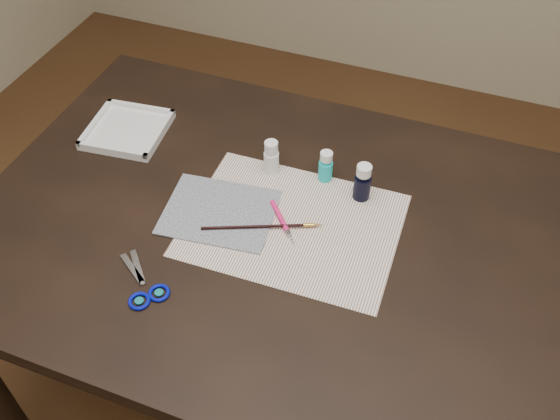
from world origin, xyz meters
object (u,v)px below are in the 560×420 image
(paint_bottle_white, at_px, (271,157))
(palette_tray, at_px, (127,129))
(paint_bottle_navy, at_px, (363,182))
(paper, at_px, (293,225))
(paint_bottle_cyan, at_px, (326,166))
(scissors, at_px, (137,279))
(canvas, at_px, (219,212))

(paint_bottle_white, xyz_separation_m, palette_tray, (-0.38, 0.00, -0.03))
(paint_bottle_navy, bearing_deg, paper, -130.22)
(paint_bottle_cyan, bearing_deg, scissors, -122.00)
(paint_bottle_cyan, distance_m, paint_bottle_navy, 0.10)
(scissors, distance_m, palette_tray, 0.46)
(paint_bottle_white, relative_size, paint_bottle_cyan, 1.09)
(paint_bottle_white, height_order, scissors, paint_bottle_white)
(palette_tray, bearing_deg, paint_bottle_navy, -1.12)
(paint_bottle_navy, bearing_deg, paint_bottle_white, 177.65)
(paint_bottle_navy, distance_m, palette_tray, 0.59)
(paint_bottle_white, relative_size, palette_tray, 0.47)
(canvas, relative_size, palette_tray, 1.29)
(paint_bottle_cyan, xyz_separation_m, scissors, (-0.25, -0.40, -0.03))
(canvas, distance_m, paint_bottle_cyan, 0.26)
(canvas, height_order, scissors, scissors)
(paper, height_order, paint_bottle_cyan, paint_bottle_cyan)
(paper, bearing_deg, paint_bottle_cyan, 83.04)
(canvas, height_order, paint_bottle_cyan, paint_bottle_cyan)
(palette_tray, bearing_deg, scissors, -57.38)
(paint_bottle_white, xyz_separation_m, paint_bottle_cyan, (0.12, 0.02, -0.00))
(paper, relative_size, paint_bottle_navy, 4.85)
(scissors, height_order, palette_tray, palette_tray)
(canvas, relative_size, paint_bottle_navy, 2.57)
(paper, bearing_deg, canvas, -171.78)
(paper, bearing_deg, paint_bottle_white, 126.27)
(scissors, bearing_deg, paint_bottle_cyan, -88.28)
(paint_bottle_white, bearing_deg, paint_bottle_navy, -2.35)
(paper, height_order, paint_bottle_navy, paint_bottle_navy)
(paint_bottle_cyan, bearing_deg, palette_tray, -178.20)
(paint_bottle_white, height_order, paint_bottle_navy, paint_bottle_navy)
(paint_bottle_cyan, bearing_deg, paper, -96.96)
(paper, distance_m, palette_tray, 0.50)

